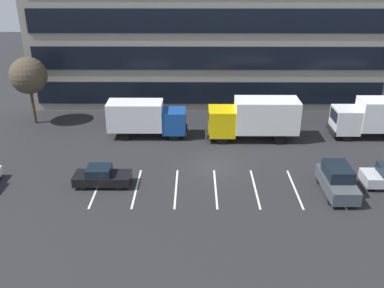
{
  "coord_description": "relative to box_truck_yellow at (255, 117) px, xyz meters",
  "views": [
    {
      "loc": [
        -1.5,
        -29.62,
        15.32
      ],
      "look_at": [
        -1.7,
        1.05,
        1.4
      ],
      "focal_mm": 39.92,
      "sensor_mm": 36.0,
      "label": 1
    }
  ],
  "objects": [
    {
      "name": "box_truck_yellow",
      "position": [
        0.0,
        0.0,
        0.0
      ],
      "size": [
        7.93,
        2.63,
        3.68
      ],
      "color": "yellow",
      "rests_on": "ground_plane"
    },
    {
      "name": "office_building",
      "position": [
        -3.76,
        12.69,
        6.93
      ],
      "size": [
        36.9,
        11.06,
        18.0
      ],
      "color": "gray",
      "rests_on": "ground_plane"
    },
    {
      "name": "lot_markings",
      "position": [
        -3.76,
        -8.72,
        -2.07
      ],
      "size": [
        16.94,
        5.4,
        0.01
      ],
      "color": "silver",
      "rests_on": "ground_plane"
    },
    {
      "name": "bare_tree",
      "position": [
        -20.76,
        3.79,
        2.64
      ],
      "size": [
        3.44,
        3.44,
        6.45
      ],
      "color": "#473323",
      "rests_on": "ground_plane"
    },
    {
      "name": "ground_plane",
      "position": [
        -3.76,
        -5.26,
        -2.07
      ],
      "size": [
        120.0,
        120.0,
        0.0
      ],
      "primitive_type": "plane",
      "color": "#262628"
    },
    {
      "name": "sedan_black",
      "position": [
        -11.86,
        -8.29,
        -1.39
      ],
      "size": [
        4.02,
        1.68,
        1.44
      ],
      "color": "black",
      "rests_on": "ground_plane"
    },
    {
      "name": "suv_charcoal",
      "position": [
        4.55,
        -9.23,
        -1.11
      ],
      "size": [
        1.86,
        4.4,
        1.99
      ],
      "color": "#474C51",
      "rests_on": "ground_plane"
    },
    {
      "name": "box_truck_blue",
      "position": [
        -9.63,
        0.56,
        -0.24
      ],
      "size": [
        7.02,
        2.32,
        3.25
      ],
      "color": "#194799",
      "rests_on": "ground_plane"
    },
    {
      "name": "box_truck_white",
      "position": [
        10.92,
        0.62,
        -0.11
      ],
      "size": [
        7.52,
        2.49,
        3.49
      ],
      "color": "white",
      "rests_on": "ground_plane"
    }
  ]
}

